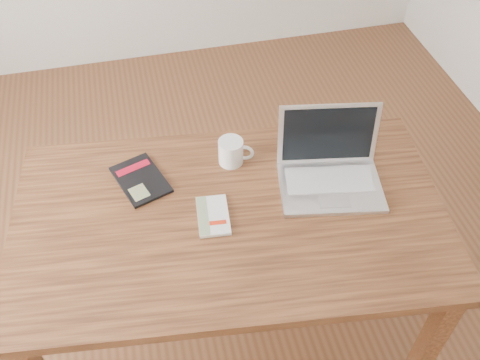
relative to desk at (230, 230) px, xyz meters
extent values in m
plane|color=brown|center=(-0.14, 0.18, -0.66)|extent=(4.00, 4.00, 0.00)
cube|color=brown|center=(0.00, 0.00, 0.07)|extent=(1.61, 1.04, 0.04)
cube|color=brown|center=(0.65, -0.45, -0.31)|extent=(0.07, 0.07, 0.71)
cube|color=brown|center=(-0.65, 0.45, -0.31)|extent=(0.07, 0.07, 0.71)
cube|color=brown|center=(0.73, 0.29, -0.31)|extent=(0.07, 0.07, 0.71)
cube|color=silver|center=(-0.06, 0.00, 0.10)|extent=(0.12, 0.19, 0.01)
cube|color=white|center=(-0.06, 0.00, 0.10)|extent=(0.12, 0.18, 0.01)
cube|color=gray|center=(-0.10, 0.00, 0.10)|extent=(0.05, 0.17, 0.00)
cube|color=red|center=(-0.05, -0.04, 0.10)|extent=(0.06, 0.02, 0.00)
cube|color=black|center=(-0.29, 0.23, 0.10)|extent=(0.22, 0.27, 0.01)
cube|color=#B00C24|center=(-0.31, 0.29, 0.10)|extent=(0.13, 0.07, 0.00)
cube|color=gray|center=(-0.30, 0.16, 0.10)|extent=(0.08, 0.08, 0.00)
cube|color=silver|center=(0.38, 0.03, 0.10)|extent=(0.41, 0.32, 0.02)
cube|color=silver|center=(0.39, 0.06, 0.11)|extent=(0.33, 0.19, 0.00)
cube|color=#BCBCC1|center=(0.37, -0.04, 0.11)|extent=(0.12, 0.08, 0.00)
cube|color=silver|center=(0.41, 0.18, 0.23)|extent=(0.37, 0.11, 0.24)
cube|color=black|center=(0.41, 0.17, 0.23)|extent=(0.33, 0.10, 0.21)
cylinder|color=white|center=(0.06, 0.26, 0.14)|extent=(0.09, 0.09, 0.10)
cylinder|color=black|center=(0.06, 0.26, 0.19)|extent=(0.08, 0.08, 0.01)
torus|color=white|center=(0.11, 0.24, 0.14)|extent=(0.07, 0.04, 0.07)
camera|label=1|loc=(-0.24, -1.17, 1.54)|focal=40.00mm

